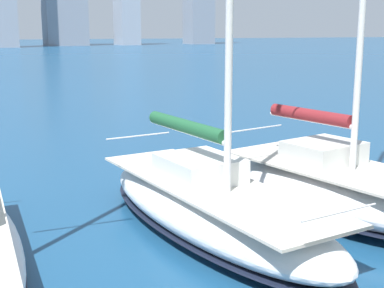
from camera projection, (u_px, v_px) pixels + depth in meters
name	position (u px, v px, depth m)	size (l,w,h in m)	color
sailboat_maroon	(334.00, 185.00, 13.56)	(4.10, 7.23, 13.03)	white
sailboat_forest	(210.00, 204.00, 12.25)	(3.41, 8.66, 10.49)	silver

